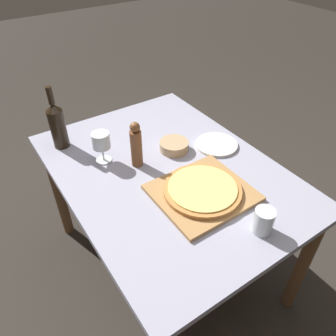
{
  "coord_description": "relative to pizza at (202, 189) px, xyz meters",
  "views": [
    {
      "loc": [
        -0.65,
        -0.97,
        1.68
      ],
      "look_at": [
        -0.03,
        -0.06,
        0.79
      ],
      "focal_mm": 35.0,
      "sensor_mm": 36.0,
      "label": 1
    }
  ],
  "objects": [
    {
      "name": "ground_plane",
      "position": [
        -0.03,
        0.22,
        -0.76
      ],
      "size": [
        12.0,
        12.0,
        0.0
      ],
      "primitive_type": "plane",
      "color": "#2D2823"
    },
    {
      "name": "dining_table",
      "position": [
        -0.03,
        0.22,
        -0.13
      ],
      "size": [
        0.92,
        1.26,
        0.73
      ],
      "color": "#9393A8",
      "rests_on": "ground_plane"
    },
    {
      "name": "cutting_board",
      "position": [
        -0.0,
        0.0,
        -0.02
      ],
      "size": [
        0.39,
        0.35,
        0.02
      ],
      "color": "#A87A47",
      "rests_on": "dining_table"
    },
    {
      "name": "pizza",
      "position": [
        0.0,
        0.0,
        0.0
      ],
      "size": [
        0.33,
        0.33,
        0.02
      ],
      "color": "#BC7A3D",
      "rests_on": "cutting_board"
    },
    {
      "name": "wine_bottle",
      "position": [
        -0.36,
        0.68,
        0.1
      ],
      "size": [
        0.08,
        0.08,
        0.32
      ],
      "color": "black",
      "rests_on": "dining_table"
    },
    {
      "name": "pepper_mill",
      "position": [
        -0.12,
        0.33,
        0.08
      ],
      "size": [
        0.05,
        0.05,
        0.23
      ],
      "color": "brown",
      "rests_on": "dining_table"
    },
    {
      "name": "wine_glass",
      "position": [
        -0.24,
        0.45,
        0.08
      ],
      "size": [
        0.08,
        0.08,
        0.15
      ],
      "color": "silver",
      "rests_on": "dining_table"
    },
    {
      "name": "small_bowl",
      "position": [
        0.09,
        0.33,
        -0.01
      ],
      "size": [
        0.14,
        0.14,
        0.05
      ],
      "color": "tan",
      "rests_on": "dining_table"
    },
    {
      "name": "drinking_tumbler",
      "position": [
        0.06,
        -0.28,
        0.02
      ],
      "size": [
        0.08,
        0.08,
        0.1
      ],
      "color": "silver",
      "rests_on": "dining_table"
    },
    {
      "name": "dinner_plate",
      "position": [
        0.28,
        0.24,
        -0.02
      ],
      "size": [
        0.21,
        0.21,
        0.01
      ],
      "color": "silver",
      "rests_on": "dining_table"
    }
  ]
}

